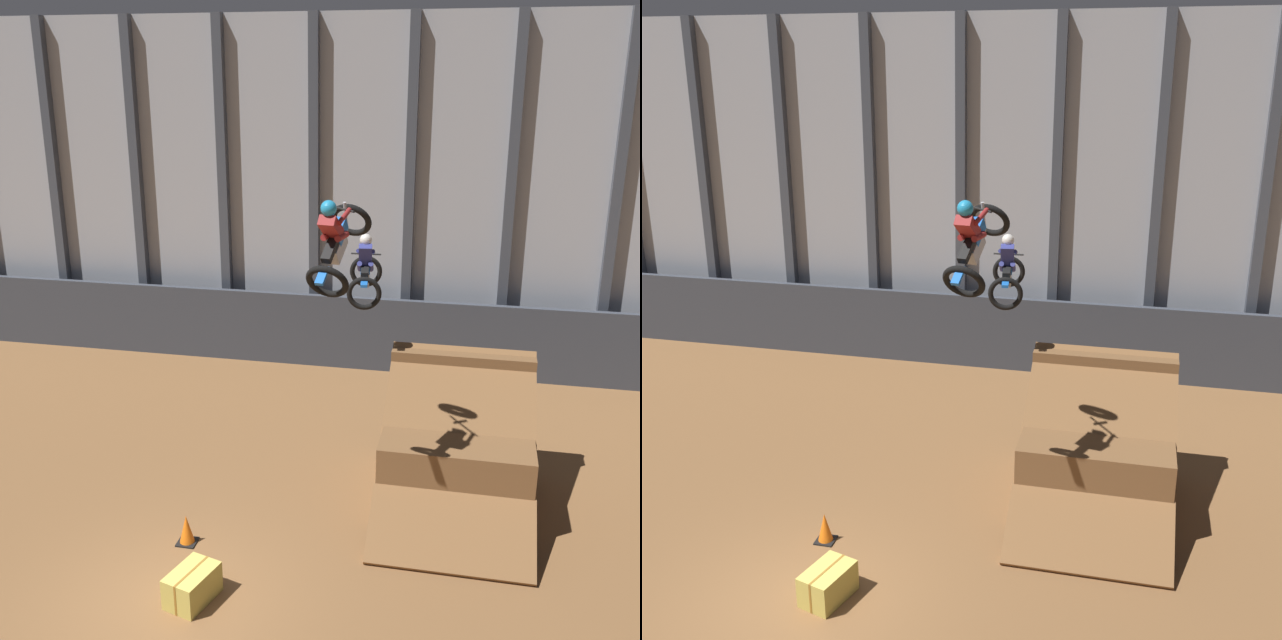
{
  "view_description": "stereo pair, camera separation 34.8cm",
  "coord_description": "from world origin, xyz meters",
  "views": [
    {
      "loc": [
        4.67,
        -9.6,
        8.41
      ],
      "look_at": [
        1.46,
        5.58,
        3.27
      ],
      "focal_mm": 42.0,
      "sensor_mm": 36.0,
      "label": 1
    },
    {
      "loc": [
        5.01,
        -9.53,
        8.41
      ],
      "look_at": [
        1.46,
        5.58,
        3.27
      ],
      "focal_mm": 42.0,
      "sensor_mm": 36.0,
      "label": 2
    }
  ],
  "objects": [
    {
      "name": "traffic_cone_near_ramp",
      "position": [
        -0.27,
        1.66,
        0.28
      ],
      "size": [
        0.36,
        0.36,
        0.58
      ],
      "color": "black",
      "rests_on": "ground_plane"
    },
    {
      "name": "rider_bike_left_air",
      "position": [
        2.4,
        5.84,
        4.34
      ],
      "size": [
        0.92,
        1.82,
        1.5
      ],
      "rotation": [
        0.08,
        0.0,
        0.12
      ],
      "color": "black"
    },
    {
      "name": "hay_bale_trackside",
      "position": [
        0.42,
        0.17,
        0.28
      ],
      "size": [
        0.83,
        1.03,
        0.57
      ],
      "rotation": [
        0.0,
        0.0,
        1.29
      ],
      "color": "#CCB751",
      "rests_on": "ground_plane"
    },
    {
      "name": "lower_barrier",
      "position": [
        0.0,
        11.0,
        1.1
      ],
      "size": [
        31.36,
        0.2,
        2.2
      ],
      "color": "#383D47",
      "rests_on": "ground_plane"
    },
    {
      "name": "dirt_ramp",
      "position": [
        4.58,
        4.51,
        1.01
      ],
      "size": [
        3.02,
        4.21,
        2.92
      ],
      "color": "brown",
      "rests_on": "ground_plane"
    },
    {
      "name": "arena_back_wall",
      "position": [
        -0.0,
        11.83,
        5.0
      ],
      "size": [
        32.0,
        0.4,
        10.01
      ],
      "color": "#A3A8B2",
      "rests_on": "ground_plane"
    },
    {
      "name": "ground_plane",
      "position": [
        0.0,
        0.0,
        0.0
      ],
      "size": [
        60.0,
        60.0,
        0.0
      ],
      "primitive_type": "plane",
      "color": "brown"
    },
    {
      "name": "rider_bike_right_air",
      "position": [
        2.44,
        2.25,
        5.78
      ],
      "size": [
        0.99,
        1.84,
        1.69
      ],
      "rotation": [
        0.61,
        0.0,
        -0.16
      ],
      "color": "black"
    }
  ]
}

